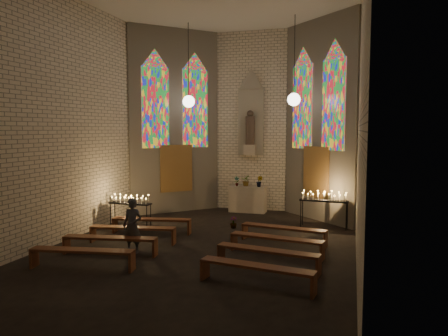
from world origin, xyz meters
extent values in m
plane|color=black|center=(0.00, 0.00, 0.00)|extent=(12.00, 12.00, 0.00)
cube|color=beige|center=(0.00, 6.00, 3.50)|extent=(8.00, 0.02, 7.00)
cube|color=beige|center=(0.00, -6.00, 3.50)|extent=(8.00, 0.02, 7.00)
cube|color=beige|center=(-4.00, 0.00, 3.50)|extent=(0.02, 12.00, 7.00)
cube|color=beige|center=(4.00, 0.00, 3.50)|extent=(0.02, 12.00, 7.00)
cube|color=beige|center=(-2.75, 4.75, 3.50)|extent=(2.72, 2.72, 7.00)
cube|color=beige|center=(2.75, 4.75, 3.50)|extent=(2.72, 2.72, 7.00)
cube|color=#4C3F8C|center=(-3.21, 4.06, 4.00)|extent=(0.78, 0.78, 3.00)
cube|color=#4C3F8C|center=(-2.06, 5.21, 4.00)|extent=(0.78, 0.78, 3.00)
cube|color=#4C3F8C|center=(2.06, 5.21, 4.00)|extent=(0.78, 0.78, 3.00)
cube|color=#4C3F8C|center=(3.21, 4.06, 4.00)|extent=(0.78, 0.78, 3.00)
cube|color=brown|center=(-2.63, 4.63, 1.70)|extent=(0.95, 0.95, 1.80)
cube|color=brown|center=(2.63, 4.63, 1.70)|extent=(0.95, 0.95, 1.80)
cube|color=gray|center=(0.00, 5.92, 3.50)|extent=(1.00, 0.12, 2.60)
cone|color=gray|center=(0.00, 5.92, 5.15)|extent=(1.00, 1.00, 0.80)
cube|color=#C1B19D|center=(0.00, 5.78, 2.40)|extent=(0.45, 0.30, 0.40)
cylinder|color=#4F4036|center=(0.00, 5.78, 3.15)|extent=(0.36, 0.36, 1.10)
sphere|color=#4F4036|center=(0.00, 5.78, 3.80)|extent=(0.26, 0.26, 0.26)
sphere|color=white|center=(-1.90, 4.10, 4.20)|extent=(0.44, 0.44, 0.44)
cylinder|color=black|center=(-1.90, 4.10, 5.60)|extent=(0.02, 0.02, 2.80)
sphere|color=white|center=(1.90, 4.10, 4.20)|extent=(0.44, 0.44, 0.44)
cylinder|color=black|center=(1.90, 4.10, 5.60)|extent=(0.02, 0.02, 2.80)
cube|color=#C1B19D|center=(0.00, 5.45, 0.50)|extent=(1.40, 0.60, 1.00)
imported|color=#4C723F|center=(-0.44, 5.42, 1.19)|extent=(0.23, 0.20, 0.37)
imported|color=#4C723F|center=(-0.08, 5.49, 1.22)|extent=(0.42, 0.38, 0.43)
imported|color=#4C723F|center=(0.47, 5.38, 1.22)|extent=(0.26, 0.22, 0.43)
imported|color=#4C723F|center=(0.20, 2.59, 0.19)|extent=(0.27, 0.27, 0.38)
cube|color=black|center=(-3.00, 1.65, 0.81)|extent=(1.43, 0.39, 0.04)
cylinder|color=black|center=(-3.67, 1.54, 0.40)|extent=(0.03, 0.03, 0.80)
cylinder|color=black|center=(-2.34, 1.49, 0.40)|extent=(0.03, 0.03, 0.80)
cylinder|color=black|center=(-3.66, 1.80, 0.40)|extent=(0.03, 0.03, 0.80)
cylinder|color=black|center=(-2.33, 1.75, 0.40)|extent=(0.03, 0.03, 0.80)
cube|color=black|center=(3.00, 3.50, 0.89)|extent=(1.58, 0.52, 0.05)
cylinder|color=black|center=(2.26, 3.42, 0.44)|extent=(0.03, 0.03, 0.87)
cylinder|color=black|center=(3.71, 3.28, 0.44)|extent=(0.03, 0.03, 0.87)
cylinder|color=black|center=(2.29, 3.71, 0.44)|extent=(0.03, 0.03, 0.87)
cylinder|color=black|center=(3.74, 3.57, 0.44)|extent=(0.03, 0.03, 0.87)
cube|color=#552A18|center=(-2.04, 1.21, 0.44)|extent=(2.45, 0.72, 0.06)
cube|color=#552A18|center=(-3.20, 1.02, 0.22)|extent=(0.11, 0.34, 0.44)
cube|color=#552A18|center=(-0.87, 1.40, 0.22)|extent=(0.11, 0.34, 0.44)
cube|color=#552A18|center=(2.04, 1.21, 0.44)|extent=(2.45, 0.72, 0.06)
cube|color=#552A18|center=(0.87, 1.40, 0.22)|extent=(0.11, 0.34, 0.44)
cube|color=#552A18|center=(3.20, 1.02, 0.22)|extent=(0.11, 0.34, 0.44)
cube|color=#552A18|center=(-2.04, 0.01, 0.44)|extent=(2.45, 0.72, 0.06)
cube|color=#552A18|center=(-3.20, -0.18, 0.22)|extent=(0.11, 0.34, 0.44)
cube|color=#552A18|center=(-0.87, 0.20, 0.22)|extent=(0.11, 0.34, 0.44)
cube|color=#552A18|center=(2.04, 0.01, 0.44)|extent=(2.45, 0.72, 0.06)
cube|color=#552A18|center=(0.87, 0.20, 0.22)|extent=(0.11, 0.34, 0.44)
cube|color=#552A18|center=(3.20, -0.18, 0.22)|extent=(0.11, 0.34, 0.44)
cube|color=#552A18|center=(-2.04, -1.19, 0.44)|extent=(2.45, 0.72, 0.06)
cube|color=#552A18|center=(-3.20, -1.38, 0.22)|extent=(0.11, 0.34, 0.44)
cube|color=#552A18|center=(-0.87, -1.00, 0.22)|extent=(0.11, 0.34, 0.44)
cube|color=#552A18|center=(2.04, -1.19, 0.44)|extent=(2.45, 0.72, 0.06)
cube|color=#552A18|center=(0.87, -1.00, 0.22)|extent=(0.11, 0.34, 0.44)
cube|color=#552A18|center=(3.20, -1.38, 0.22)|extent=(0.11, 0.34, 0.44)
cube|color=#552A18|center=(-2.04, -2.39, 0.44)|extent=(2.45, 0.72, 0.06)
cube|color=#552A18|center=(-3.20, -2.58, 0.22)|extent=(0.11, 0.34, 0.44)
cube|color=#552A18|center=(-0.87, -2.20, 0.22)|extent=(0.11, 0.34, 0.44)
cube|color=#552A18|center=(2.04, -2.39, 0.44)|extent=(2.45, 0.72, 0.06)
cube|color=#552A18|center=(0.87, -2.20, 0.22)|extent=(0.11, 0.34, 0.44)
cube|color=#552A18|center=(3.20, -2.58, 0.22)|extent=(0.11, 0.34, 0.44)
imported|color=#43434C|center=(-1.57, -0.87, 0.71)|extent=(0.53, 0.36, 1.43)
camera|label=1|loc=(3.85, -10.84, 3.21)|focal=35.00mm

